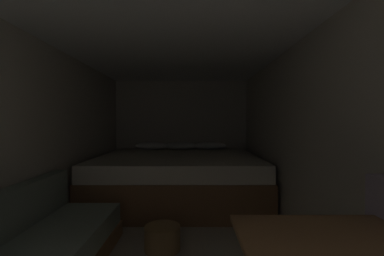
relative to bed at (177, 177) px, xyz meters
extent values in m
plane|color=#B2A893|center=(0.00, -1.58, -0.35)|extent=(7.28, 7.28, 0.00)
cube|color=beige|center=(0.00, 1.09, 0.64)|extent=(2.60, 0.05, 1.99)
cube|color=beige|center=(-1.27, -1.58, 0.64)|extent=(0.05, 5.28, 1.99)
cube|color=beige|center=(1.27, -1.58, 0.64)|extent=(0.05, 5.28, 1.99)
cube|color=white|center=(0.00, -1.58, 1.66)|extent=(2.60, 5.28, 0.05)
cube|color=brown|center=(0.00, -0.02, -0.11)|extent=(2.38, 2.06, 0.48)
cube|color=beige|center=(0.00, -0.02, 0.23)|extent=(2.34, 2.02, 0.22)
ellipsoid|color=white|center=(-0.54, 0.82, 0.41)|extent=(0.60, 0.29, 0.14)
ellipsoid|color=white|center=(0.54, 0.82, 0.41)|extent=(0.60, 0.29, 0.14)
ellipsoid|color=white|center=(0.00, 0.82, 0.41)|extent=(0.60, 0.29, 0.14)
cube|color=brown|center=(0.76, -3.08, 0.36)|extent=(0.73, 0.68, 0.02)
cylinder|color=olive|center=(-0.07, -1.59, -0.24)|extent=(0.34, 0.34, 0.22)
camera|label=1|loc=(0.21, -4.08, 0.84)|focal=25.05mm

